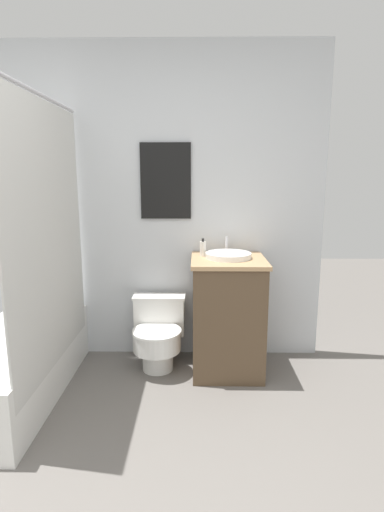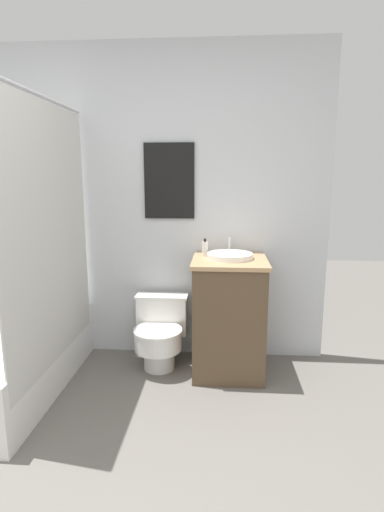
{
  "view_description": "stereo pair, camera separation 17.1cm",
  "coord_description": "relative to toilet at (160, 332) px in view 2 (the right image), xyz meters",
  "views": [
    {
      "loc": [
        0.53,
        -1.21,
        1.49
      ],
      "look_at": [
        0.49,
        1.55,
        0.94
      ],
      "focal_mm": 28.0,
      "sensor_mm": 36.0,
      "label": 1
    },
    {
      "loc": [
        0.7,
        -1.2,
        1.49
      ],
      "look_at": [
        0.49,
        1.55,
        0.94
      ],
      "focal_mm": 28.0,
      "sensor_mm": 36.0,
      "label": 2
    }
  ],
  "objects": [
    {
      "name": "sink",
      "position": [
        0.54,
        -0.02,
        0.63
      ],
      "size": [
        0.34,
        0.38,
        0.13
      ],
      "color": "white",
      "rests_on": "vanity"
    },
    {
      "name": "vanity",
      "position": [
        0.54,
        -0.04,
        0.17
      ],
      "size": [
        0.55,
        0.57,
        0.89
      ],
      "color": "brown",
      "rests_on": "ground_plane"
    },
    {
      "name": "toilet",
      "position": [
        0.0,
        0.0,
        0.0
      ],
      "size": [
        0.42,
        0.5,
        0.55
      ],
      "color": "white",
      "rests_on": "ground_plane"
    },
    {
      "name": "wall_back",
      "position": [
        -0.22,
        0.28,
        0.98
      ],
      "size": [
        3.08,
        0.07,
        2.5
      ],
      "color": "silver",
      "rests_on": "ground_plane"
    },
    {
      "name": "soap_bottle",
      "position": [
        0.35,
        0.05,
        0.67
      ],
      "size": [
        0.05,
        0.05,
        0.14
      ],
      "color": "silver",
      "rests_on": "vanity"
    },
    {
      "name": "shower_area",
      "position": [
        -0.93,
        -0.45,
        -0.0
      ],
      "size": [
        0.63,
        1.42,
        1.98
      ],
      "color": "white",
      "rests_on": "ground_plane"
    }
  ]
}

